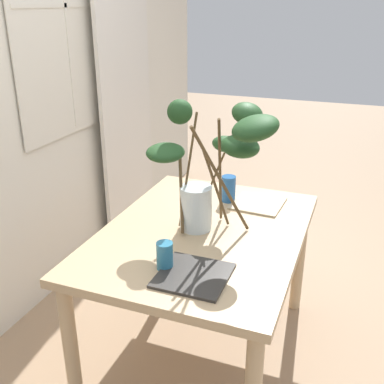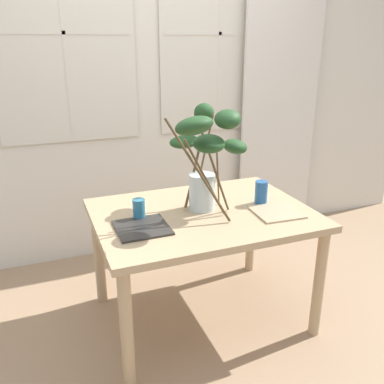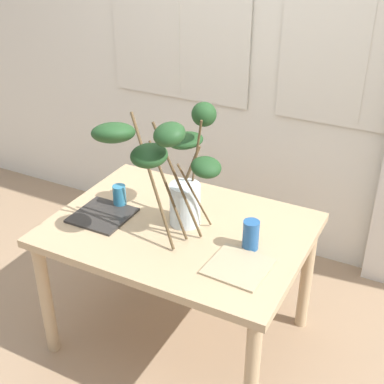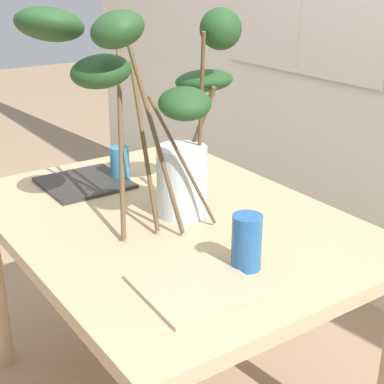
{
  "view_description": "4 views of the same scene",
  "coord_description": "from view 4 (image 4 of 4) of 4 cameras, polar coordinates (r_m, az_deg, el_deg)",
  "views": [
    {
      "loc": [
        -1.85,
        -0.65,
        1.74
      ],
      "look_at": [
        -0.04,
        0.04,
        0.93
      ],
      "focal_mm": 43.15,
      "sensor_mm": 36.0,
      "label": 1
    },
    {
      "loc": [
        -0.88,
        -2.06,
        1.67
      ],
      "look_at": [
        -0.04,
        0.08,
        0.83
      ],
      "focal_mm": 38.92,
      "sensor_mm": 36.0,
      "label": 2
    },
    {
      "loc": [
        1.07,
        -1.93,
        2.15
      ],
      "look_at": [
        0.03,
        0.07,
        0.89
      ],
      "focal_mm": 49.72,
      "sensor_mm": 36.0,
      "label": 3
    },
    {
      "loc": [
        1.37,
        -0.86,
        1.45
      ],
      "look_at": [
        0.03,
        0.07,
        0.8
      ],
      "focal_mm": 54.36,
      "sensor_mm": 36.0,
      "label": 4
    }
  ],
  "objects": [
    {
      "name": "vase_with_branches",
      "position": [
        1.65,
        -3.89,
        8.64
      ],
      "size": [
        0.56,
        0.68,
        0.64
      ],
      "color": "silver",
      "rests_on": "dining_table"
    },
    {
      "name": "plate_square_right",
      "position": [
        1.39,
        0.36,
        -9.24
      ],
      "size": [
        0.27,
        0.27,
        0.01
      ],
      "primitive_type": "cube",
      "rotation": [
        0.0,
        0.0,
        -0.06
      ],
      "color": "tan",
      "rests_on": "dining_table"
    },
    {
      "name": "plate_square_left",
      "position": [
        2.05,
        -10.52,
        0.89
      ],
      "size": [
        0.28,
        0.28,
        0.01
      ],
      "primitive_type": "cube",
      "rotation": [
        0.0,
        0.0,
        -0.0
      ],
      "color": "#2D2B28",
      "rests_on": "dining_table"
    },
    {
      "name": "drinking_glass_blue_left",
      "position": [
        2.07,
        -7.09,
        2.84
      ],
      "size": [
        0.07,
        0.07,
        0.12
      ],
      "primitive_type": "cylinder",
      "color": "teal",
      "rests_on": "dining_table"
    },
    {
      "name": "drinking_glass_blue_right",
      "position": [
        1.46,
        5.38,
        -4.9
      ],
      "size": [
        0.08,
        0.08,
        0.14
      ],
      "primitive_type": "cylinder",
      "color": "#235693",
      "rests_on": "dining_table"
    },
    {
      "name": "dining_table",
      "position": [
        1.81,
        -2.24,
        -5.03
      ],
      "size": [
        1.25,
        0.92,
        0.73
      ],
      "color": "tan",
      "rests_on": "ground"
    }
  ]
}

